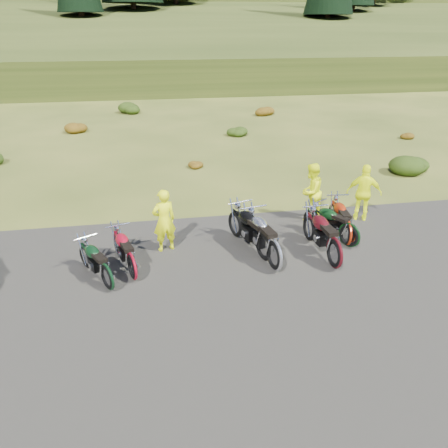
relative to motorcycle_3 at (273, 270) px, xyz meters
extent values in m
plane|color=#3A4717|center=(-0.65, -0.51, 0.00)|extent=(300.00, 300.00, 0.00)
cube|color=black|center=(-0.65, -2.51, 0.00)|extent=(20.00, 12.00, 0.04)
cube|color=#2A3612|center=(-0.65, 109.49, 0.00)|extent=(300.00, 90.00, 9.17)
cylinder|color=black|center=(-9.65, 49.49, 5.69)|extent=(0.70, 0.70, 2.20)
cylinder|color=black|center=(-3.65, 55.49, 6.88)|extent=(0.70, 0.70, 2.20)
cylinder|color=black|center=(2.35, 61.49, 8.08)|extent=(0.70, 0.70, 2.20)
cylinder|color=black|center=(20.35, 48.49, 5.49)|extent=(0.70, 0.70, 2.20)
cylinder|color=black|center=(26.35, 54.49, 6.68)|extent=(0.70, 0.70, 2.20)
cylinder|color=black|center=(32.35, 60.49, 7.88)|extent=(0.70, 0.70, 2.20)
ellipsoid|color=brown|center=(-6.85, 16.09, 0.38)|extent=(1.30, 1.30, 0.77)
ellipsoid|color=black|center=(-3.95, 21.39, 0.46)|extent=(1.56, 1.56, 0.92)
ellipsoid|color=brown|center=(-1.05, 8.69, 0.23)|extent=(0.77, 0.77, 0.45)
ellipsoid|color=black|center=(1.85, 13.99, 0.31)|extent=(1.03, 1.03, 0.61)
ellipsoid|color=brown|center=(4.75, 19.29, 0.38)|extent=(1.30, 1.30, 0.77)
ellipsoid|color=black|center=(7.65, 6.59, 0.46)|extent=(1.56, 1.56, 0.92)
ellipsoid|color=brown|center=(10.55, 11.89, 0.23)|extent=(0.77, 0.77, 0.45)
imported|color=#F1FF0D|center=(-2.61, 1.51, 0.87)|extent=(0.73, 0.58, 1.74)
imported|color=#F1FF0D|center=(1.93, 2.81, 0.89)|extent=(1.10, 1.09, 1.79)
imported|color=#F1FF0D|center=(3.52, 2.48, 0.89)|extent=(1.13, 0.82, 1.78)
camera|label=1|loc=(-2.84, -9.10, 5.70)|focal=35.00mm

